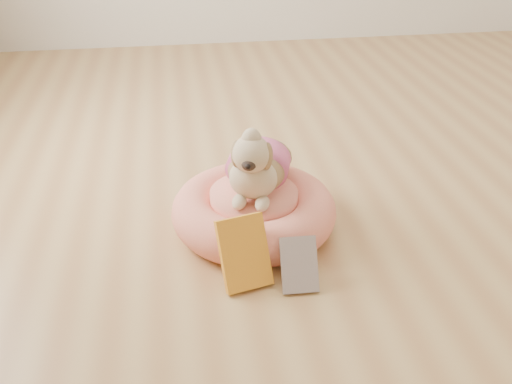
{
  "coord_description": "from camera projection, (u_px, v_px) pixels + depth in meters",
  "views": [
    {
      "loc": [
        -0.75,
        -1.89,
        1.15
      ],
      "look_at": [
        -0.5,
        -0.24,
        0.18
      ],
      "focal_mm": 40.0,
      "sensor_mm": 36.0,
      "label": 1
    }
  ],
  "objects": [
    {
      "name": "floor",
      "position": [
        370.0,
        192.0,
        2.29
      ],
      "size": [
        4.5,
        4.5,
        0.0
      ],
      "primitive_type": "plane",
      "color": "#AD7A48",
      "rests_on": "ground"
    },
    {
      "name": "book_white",
      "position": [
        299.0,
        265.0,
        1.75
      ],
      "size": [
        0.12,
        0.11,
        0.15
      ],
      "primitive_type": "cube",
      "rotation": [
        -0.59,
        0.0,
        -0.03
      ],
      "color": "white",
      "rests_on": "floor"
    },
    {
      "name": "book_yellow",
      "position": [
        244.0,
        253.0,
        1.75
      ],
      "size": [
        0.17,
        0.16,
        0.22
      ],
      "primitive_type": "cube",
      "rotation": [
        -0.47,
        0.0,
        0.23
      ],
      "color": "gold",
      "rests_on": "floor"
    },
    {
      "name": "pet_bed",
      "position": [
        254.0,
        210.0,
        2.03
      ],
      "size": [
        0.58,
        0.58,
        0.15
      ],
      "color": "#EA645B",
      "rests_on": "floor"
    },
    {
      "name": "dog",
      "position": [
        257.0,
        153.0,
        1.93
      ],
      "size": [
        0.37,
        0.45,
        0.28
      ],
      "primitive_type": null,
      "rotation": [
        0.0,
        0.0,
        -0.3
      ],
      "color": "brown",
      "rests_on": "pet_bed"
    }
  ]
}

